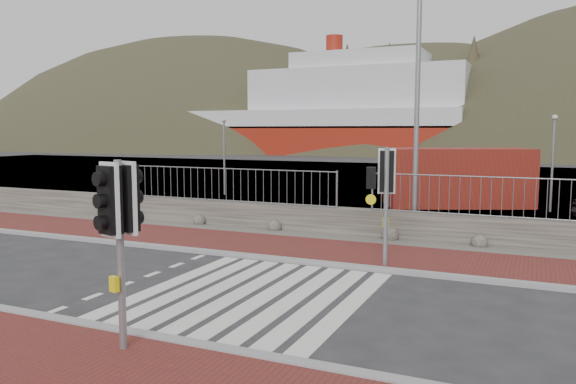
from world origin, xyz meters
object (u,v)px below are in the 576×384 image
at_px(traffic_signal_far, 385,181).
at_px(streetlight, 423,77).
at_px(ferry, 317,117).
at_px(traffic_signal_near, 119,215).
at_px(shipping_container, 457,177).

bearing_deg(traffic_signal_far, streetlight, -104.00).
height_order(ferry, streetlight, ferry).
height_order(ferry, traffic_signal_far, ferry).
relative_size(traffic_signal_near, streetlight, 0.33).
height_order(traffic_signal_near, shipping_container, traffic_signal_near).
distance_m(traffic_signal_near, shipping_container, 20.12).
bearing_deg(traffic_signal_near, traffic_signal_far, 86.76).
relative_size(traffic_signal_near, traffic_signal_far, 0.99).
bearing_deg(shipping_container, traffic_signal_near, -121.13).
xyz_separation_m(streetlight, shipping_container, (0.17, 8.19, -3.85)).
relative_size(ferry, streetlight, 5.44).
relative_size(traffic_signal_far, streetlight, 0.33).
xyz_separation_m(ferry, shipping_container, (26.74, -51.56, -4.04)).
bearing_deg(streetlight, traffic_signal_near, -121.33).
bearing_deg(traffic_signal_near, streetlight, 94.08).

